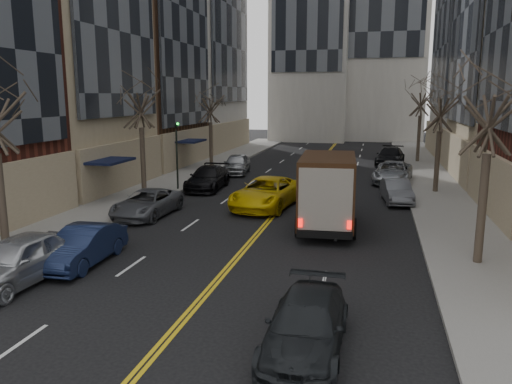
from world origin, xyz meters
TOP-DOWN VIEW (x-y plane):
  - sidewalk_left at (-9.00, 27.00)m, footprint 4.00×66.00m
  - sidewalk_right at (9.00, 27.00)m, footprint 4.00×66.00m
  - tree_lf_mid at (-8.80, 20.00)m, footprint 3.20×3.20m
  - tree_lf_far at (-8.80, 33.00)m, footprint 3.20×3.20m
  - tree_rt_near at (8.80, 11.00)m, footprint 3.20×3.20m
  - tree_rt_mid at (8.80, 25.00)m, footprint 3.20×3.20m
  - tree_rt_far at (8.80, 40.00)m, footprint 3.20×3.20m
  - traffic_signal at (-7.39, 22.00)m, footprint 0.29×0.26m
  - ups_truck at (2.93, 14.98)m, footprint 2.90×6.46m
  - observer_sedan at (3.54, 3.38)m, footprint 1.89×4.55m
  - taxi at (-0.76, 18.59)m, footprint 3.51×6.27m
  - pedestrian at (1.86, 14.27)m, footprint 0.42×0.59m
  - parked_lf_a at (-6.30, 5.58)m, footprint 2.17×4.87m
  - parked_lf_b at (-5.30, 7.79)m, footprint 1.59×4.30m
  - parked_lf_c at (-6.30, 15.21)m, footprint 2.40×4.94m
  - parked_lf_d at (-5.70, 23.02)m, footprint 2.36×5.27m
  - parked_lf_e at (-5.61, 29.78)m, footprint 2.40×4.80m
  - parked_rt_a at (6.30, 21.62)m, footprint 1.90×4.19m
  - parked_rt_b at (6.27, 28.41)m, footprint 3.08×5.66m
  - parked_rt_c at (6.30, 37.37)m, footprint 2.83×5.76m

SIDE VIEW (x-z plane):
  - sidewalk_left at x=-9.00m, z-range 0.00..0.15m
  - sidewalk_right at x=9.00m, z-range 0.00..0.15m
  - observer_sedan at x=3.54m, z-range 0.00..1.32m
  - parked_rt_a at x=6.30m, z-range 0.00..1.33m
  - parked_lf_c at x=-6.30m, z-range 0.00..1.35m
  - parked_lf_b at x=-5.30m, z-range 0.00..1.41m
  - parked_lf_d at x=-5.70m, z-range 0.00..1.50m
  - parked_rt_b at x=6.27m, z-range 0.00..1.51m
  - pedestrian at x=1.86m, z-range 0.00..1.53m
  - parked_lf_e at x=-5.61m, z-range 0.00..1.57m
  - parked_rt_c at x=6.30m, z-range 0.00..1.61m
  - parked_lf_a at x=-6.30m, z-range 0.00..1.63m
  - taxi at x=-0.76m, z-range 0.00..1.66m
  - ups_truck at x=2.93m, z-range 0.01..3.48m
  - traffic_signal at x=-7.39m, z-range 0.47..5.17m
  - tree_lf_far at x=-8.80m, z-range 1.97..10.08m
  - tree_rt_mid at x=8.80m, z-range 2.01..10.33m
  - tree_rt_near at x=8.80m, z-range 2.10..10.81m
  - tree_lf_mid at x=-8.80m, z-range 2.14..11.05m
  - tree_rt_far at x=8.80m, z-range 2.19..11.29m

